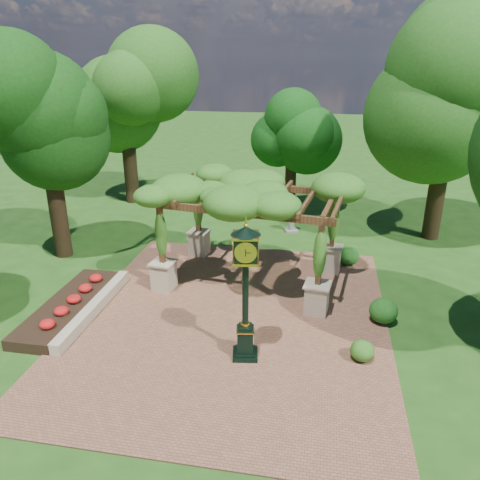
# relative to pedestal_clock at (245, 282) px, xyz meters

# --- Properties ---
(ground) EXTENTS (120.00, 120.00, 0.00)m
(ground) POSITION_rel_pedestal_clock_xyz_m (-0.78, 1.00, -2.42)
(ground) COLOR #1E4714
(ground) RESTS_ON ground
(brick_plaza) EXTENTS (10.00, 12.00, 0.04)m
(brick_plaza) POSITION_rel_pedestal_clock_xyz_m (-0.78, 2.00, -2.40)
(brick_plaza) COLOR brown
(brick_plaza) RESTS_ON ground
(border_wall) EXTENTS (0.35, 5.00, 0.40)m
(border_wall) POSITION_rel_pedestal_clock_xyz_m (-5.38, 1.50, -2.22)
(border_wall) COLOR #C6B793
(border_wall) RESTS_ON ground
(flower_bed) EXTENTS (1.50, 5.00, 0.36)m
(flower_bed) POSITION_rel_pedestal_clock_xyz_m (-6.28, 1.50, -2.24)
(flower_bed) COLOR red
(flower_bed) RESTS_ON ground
(pedestal_clock) EXTENTS (0.91, 0.91, 4.04)m
(pedestal_clock) POSITION_rel_pedestal_clock_xyz_m (0.00, 0.00, 0.00)
(pedestal_clock) COLOR black
(pedestal_clock) RESTS_ON brick_plaza
(pergola) EXTENTS (7.01, 4.92, 4.10)m
(pergola) POSITION_rel_pedestal_clock_xyz_m (-0.63, 4.89, 0.94)
(pergola) COLOR #C4B192
(pergola) RESTS_ON brick_plaza
(sundial) EXTENTS (0.77, 0.77, 1.10)m
(sundial) POSITION_rel_pedestal_clock_xyz_m (0.49, 10.57, -1.94)
(sundial) COLOR gray
(sundial) RESTS_ON ground
(shrub_front) EXTENTS (0.75, 0.75, 0.61)m
(shrub_front) POSITION_rel_pedestal_clock_xyz_m (3.27, 0.40, -2.08)
(shrub_front) COLOR #2E631C
(shrub_front) RESTS_ON brick_plaza
(shrub_mid) EXTENTS (1.08, 1.08, 0.82)m
(shrub_mid) POSITION_rel_pedestal_clock_xyz_m (4.06, 2.60, -1.97)
(shrub_mid) COLOR #1E5618
(shrub_mid) RESTS_ON brick_plaza
(shrub_back) EXTENTS (0.92, 0.92, 0.76)m
(shrub_back) POSITION_rel_pedestal_clock_xyz_m (3.11, 6.95, -2.00)
(shrub_back) COLOR #1E5A1A
(shrub_back) RESTS_ON brick_plaza
(tree_west_near) EXTENTS (4.07, 4.07, 8.30)m
(tree_west_near) POSITION_rel_pedestal_clock_xyz_m (-8.96, 5.88, 3.26)
(tree_west_near) COLOR #312113
(tree_west_near) RESTS_ON ground
(tree_west_far) EXTENTS (4.93, 4.93, 9.10)m
(tree_west_far) POSITION_rel_pedestal_clock_xyz_m (-9.10, 13.97, 3.83)
(tree_west_far) COLOR black
(tree_west_far) RESTS_ON ground
(tree_north) EXTENTS (3.47, 3.47, 6.77)m
(tree_north) POSITION_rel_pedestal_clock_xyz_m (0.13, 14.04, 2.22)
(tree_north) COLOR #2F2013
(tree_north) RESTS_ON ground
(tree_east_far) EXTENTS (5.80, 5.80, 10.05)m
(tree_east_far) POSITION_rel_pedestal_clock_xyz_m (7.06, 10.90, 4.50)
(tree_east_far) COLOR #312313
(tree_east_far) RESTS_ON ground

